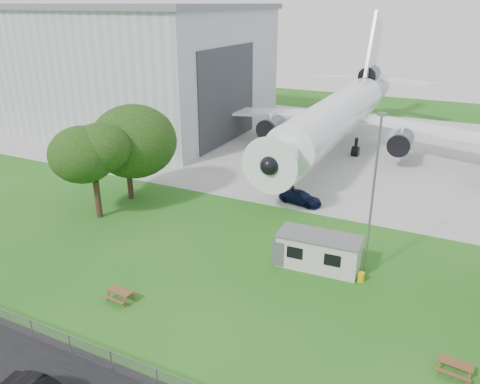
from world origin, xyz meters
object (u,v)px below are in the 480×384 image
at_px(picnic_east, 453,374).
at_px(site_cabin, 319,251).
at_px(airliner, 339,113).
at_px(hangar, 120,65).
at_px(picnic_west, 121,300).

bearing_deg(picnic_east, site_cabin, 149.68).
height_order(airliner, picnic_east, airliner).
distance_m(hangar, picnic_east, 65.42).
bearing_deg(picnic_east, picnic_west, -166.18).
height_order(airliner, picnic_west, airliner).
bearing_deg(airliner, site_cabin, -77.20).
relative_size(hangar, site_cabin, 6.31).
height_order(picnic_west, picnic_east, same).
relative_size(site_cabin, picnic_west, 3.79).
bearing_deg(picnic_west, site_cabin, 48.35).
distance_m(airliner, picnic_west, 40.55).
distance_m(site_cabin, picnic_west, 14.71).
height_order(site_cabin, picnic_east, site_cabin).
bearing_deg(hangar, airliner, -0.22).
bearing_deg(airliner, hangar, 179.78).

